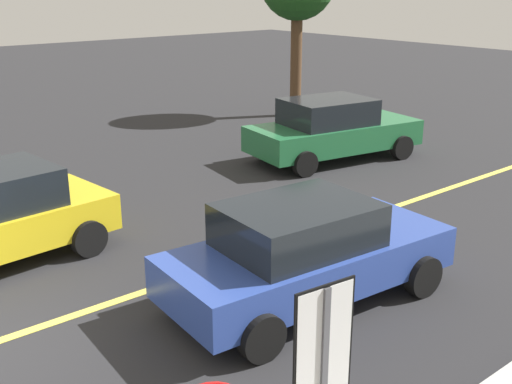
% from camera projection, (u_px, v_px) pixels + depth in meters
% --- Properties ---
extents(lane_marking_centre, '(28.00, 0.16, 0.01)m').
position_uv_depth(lane_marking_centre, '(153.00, 289.00, 9.79)').
color(lane_marking_centre, '#E0D14C').
extents(speed_limit_sign, '(0.54, 0.08, 2.52)m').
position_uv_depth(speed_limit_sign, '(322.00, 377.00, 4.67)').
color(speed_limit_sign, '#4C4C51').
rests_on(speed_limit_sign, ground_plane).
extents(car_green_approaching, '(4.83, 2.65, 1.64)m').
position_uv_depth(car_green_approaching, '(332.00, 129.00, 16.64)').
color(car_green_approaching, '#236B3D').
rests_on(car_green_approaching, ground_plane).
extents(car_blue_crossing, '(4.51, 2.29, 1.55)m').
position_uv_depth(car_blue_crossing, '(306.00, 252.00, 9.21)').
color(car_blue_crossing, '#2D479E').
rests_on(car_blue_crossing, ground_plane).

